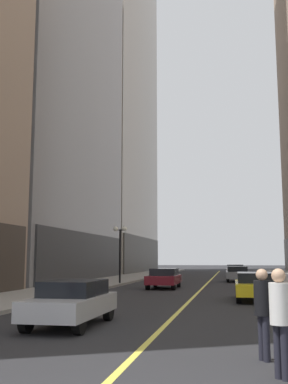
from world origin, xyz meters
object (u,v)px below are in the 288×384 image
Objects in this scene: pedestrian_in_white_shirt at (280,313)px; car_yellow at (255,285)px; car_silver at (72,301)px; car_grey at (237,273)px; car_white at (236,270)px; pedestrian_in_black_coat at (263,306)px; street_lamp_left_far at (120,242)px; car_maroon at (164,277)px.

car_yellow is at bearing 88.87° from pedestrian_in_white_shirt.
car_silver is at bearing 137.18° from pedestrian_in_white_shirt.
car_yellow is 1.00× the size of car_grey.
car_yellow is at bearing 58.46° from car_silver.
car_white is (-0.05, 10.43, -0.00)m from car_grey.
street_lamp_left_far reaches higher than pedestrian_in_black_coat.
car_maroon is 21.73m from pedestrian_in_black_coat.
car_grey is 11.34m from street_lamp_left_far.
car_white is at bearing 90.56° from pedestrian_in_white_shirt.
car_white is (-0.70, 28.61, -0.00)m from car_yellow.
pedestrian_in_black_coat is at bearing -76.47° from car_maroon.
pedestrian_in_black_coat is at bearing -89.68° from car_grey.
car_white is 19.39m from street_lamp_left_far.
car_yellow is 13.11m from pedestrian_in_black_coat.
pedestrian_in_white_shirt is at bearing -70.52° from street_lamp_left_far.
car_grey is (4.91, 10.15, 0.00)m from car_maroon.
car_yellow is 18.19m from car_grey.
street_lamp_left_far reaches higher than car_silver.
car_maroon is at bearing -115.80° from car_grey.
car_grey is at bearing 90.65° from pedestrian_in_white_shirt.
street_lamp_left_far is (-9.47, 11.50, 2.54)m from car_yellow.
car_maroon and car_white have the same top height.
car_silver is 0.93× the size of street_lamp_left_far.
car_yellow is at bearing -87.94° from car_grey.
car_silver is at bearing -100.50° from car_grey.
car_grey is (5.11, 27.56, 0.00)m from car_silver.
car_white is (5.06, 38.00, 0.00)m from car_silver.
car_silver is 11.01m from car_yellow.
car_yellow is 1.09× the size of car_maroon.
pedestrian_in_white_shirt is (-0.29, -14.46, 0.34)m from car_yellow.
car_grey is at bearing 92.06° from car_yellow.
car_silver and car_yellow have the same top height.
street_lamp_left_far reaches higher than car_grey.
pedestrian_in_white_shirt is (0.37, -32.63, 0.34)m from car_grey.
street_lamp_left_far is at bearing 109.48° from pedestrian_in_white_shirt.
car_maroon is 0.92× the size of car_grey.
pedestrian_in_white_shirt is at bearing -76.80° from car_maroon.
car_maroon is 0.98× the size of car_white.
car_yellow is (5.76, 9.38, 0.00)m from car_silver.
pedestrian_in_white_shirt reaches higher than pedestrian_in_black_coat.
car_yellow is 28.62m from car_white.
car_maroon is at bearing -103.28° from car_white.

